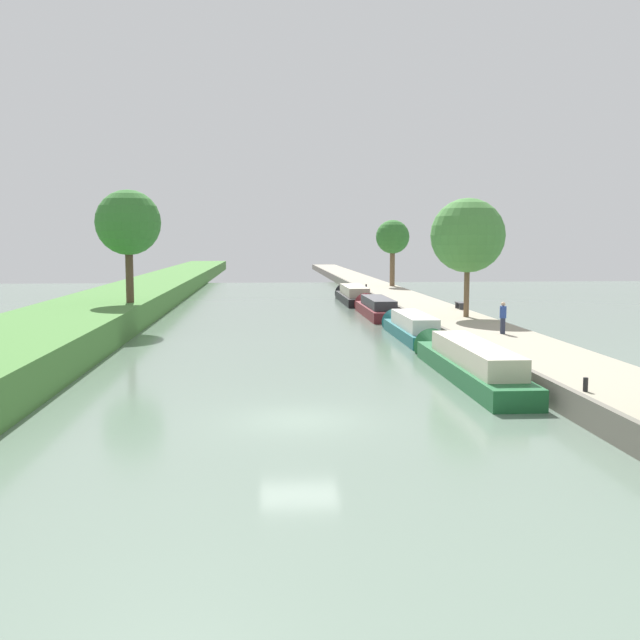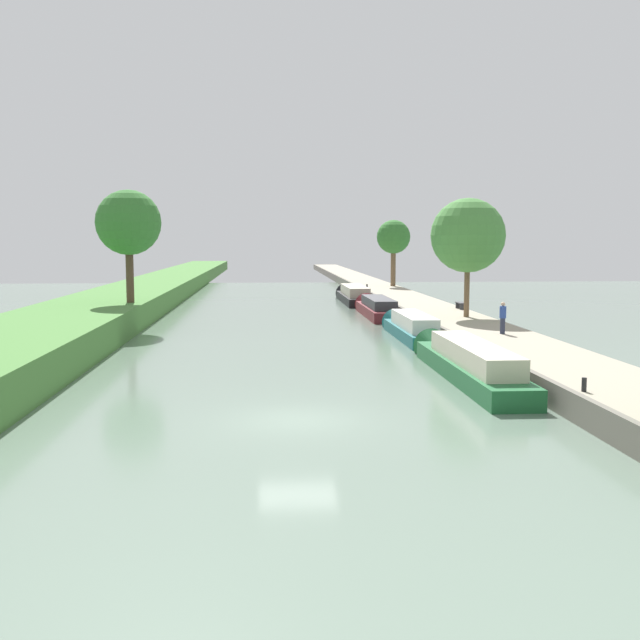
% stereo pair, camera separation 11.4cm
% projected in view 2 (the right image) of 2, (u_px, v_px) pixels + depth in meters
% --- Properties ---
extents(ground_plane, '(160.00, 160.00, 0.00)m').
position_uv_depth(ground_plane, '(298.00, 420.00, 24.03)').
color(ground_plane, slate).
extents(right_towpath, '(4.34, 260.00, 0.90)m').
position_uv_depth(right_towpath, '(633.00, 401.00, 24.76)').
color(right_towpath, '#9E937F').
rests_on(right_towpath, ground_plane).
extents(stone_quay, '(0.25, 260.00, 0.95)m').
position_uv_depth(stone_quay, '(565.00, 402.00, 24.59)').
color(stone_quay, '#6B665B').
rests_on(stone_quay, ground_plane).
extents(narrowboat_green, '(1.89, 13.54, 2.11)m').
position_uv_depth(narrowboat_green, '(466.00, 362.00, 31.50)').
color(narrowboat_green, '#1E6033').
rests_on(narrowboat_green, ground_plane).
extents(narrowboat_teal, '(1.85, 10.86, 2.04)m').
position_uv_depth(narrowboat_teal, '(410.00, 327.00, 44.62)').
color(narrowboat_teal, '#195B60').
rests_on(narrowboat_teal, ground_plane).
extents(narrowboat_maroon, '(2.02, 11.86, 2.04)m').
position_uv_depth(narrowboat_maroon, '(376.00, 308.00, 57.68)').
color(narrowboat_maroon, maroon).
rests_on(narrowboat_maroon, ground_plane).
extents(narrowboat_black, '(2.20, 13.15, 2.27)m').
position_uv_depth(narrowboat_black, '(353.00, 295.00, 70.49)').
color(narrowboat_black, black).
rests_on(narrowboat_black, ground_plane).
extents(tree_rightbank_midnear, '(4.68, 4.68, 7.49)m').
position_uv_depth(tree_rightbank_midnear, '(468.00, 236.00, 47.29)').
color(tree_rightbank_midnear, brown).
rests_on(tree_rightbank_midnear, right_towpath).
extents(tree_rightbank_midfar, '(3.57, 3.57, 7.02)m').
position_uv_depth(tree_rightbank_midfar, '(393.00, 238.00, 79.97)').
color(tree_rightbank_midfar, brown).
rests_on(tree_rightbank_midfar, right_towpath).
extents(tree_leftbank_downstream, '(4.23, 4.23, 7.34)m').
position_uv_depth(tree_leftbank_downstream, '(128.00, 223.00, 48.86)').
color(tree_leftbank_downstream, '#4C3828').
rests_on(tree_leftbank_downstream, left_grassy_bank).
extents(person_walking, '(0.34, 0.34, 1.66)m').
position_uv_depth(person_walking, '(503.00, 317.00, 38.99)').
color(person_walking, '#282D42').
rests_on(person_walking, right_towpath).
extents(mooring_bollard_near, '(0.16, 0.16, 0.45)m').
position_uv_depth(mooring_bollard_near, '(584.00, 385.00, 24.08)').
color(mooring_bollard_near, black).
rests_on(mooring_bollard_near, right_towpath).
extents(mooring_bollard_far, '(0.16, 0.16, 0.45)m').
position_uv_depth(mooring_bollard_far, '(367.00, 286.00, 76.06)').
color(mooring_bollard_far, black).
rests_on(mooring_bollard_far, right_towpath).
extents(park_bench, '(0.44, 1.50, 0.47)m').
position_uv_depth(park_bench, '(461.00, 304.00, 53.34)').
color(park_bench, '#333338').
rests_on(park_bench, right_towpath).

